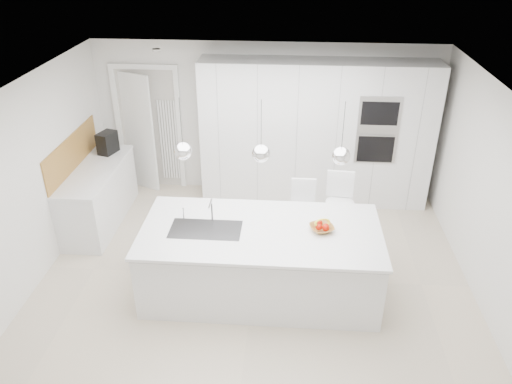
# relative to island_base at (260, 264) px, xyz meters

# --- Properties ---
(floor) EXTENTS (5.50, 5.50, 0.00)m
(floor) POSITION_rel_island_base_xyz_m (-0.10, 0.30, -0.43)
(floor) COLOR beige
(floor) RESTS_ON ground
(wall_back) EXTENTS (5.50, 0.00, 5.50)m
(wall_back) POSITION_rel_island_base_xyz_m (-0.10, 2.80, 0.82)
(wall_back) COLOR silver
(wall_back) RESTS_ON ground
(wall_left) EXTENTS (0.00, 5.00, 5.00)m
(wall_left) POSITION_rel_island_base_xyz_m (-2.85, 0.30, 0.82)
(wall_left) COLOR silver
(wall_left) RESTS_ON ground
(ceiling) EXTENTS (5.50, 5.50, 0.00)m
(ceiling) POSITION_rel_island_base_xyz_m (-0.10, 0.30, 2.07)
(ceiling) COLOR white
(ceiling) RESTS_ON wall_back
(tall_cabinets) EXTENTS (3.60, 0.60, 2.30)m
(tall_cabinets) POSITION_rel_island_base_xyz_m (0.70, 2.50, 0.72)
(tall_cabinets) COLOR silver
(tall_cabinets) RESTS_ON floor
(oven_stack) EXTENTS (0.62, 0.04, 1.05)m
(oven_stack) POSITION_rel_island_base_xyz_m (1.60, 2.19, 0.92)
(oven_stack) COLOR #A5A5A8
(oven_stack) RESTS_ON tall_cabinets
(doorway_frame) EXTENTS (1.11, 0.08, 2.13)m
(doorway_frame) POSITION_rel_island_base_xyz_m (-2.05, 2.77, 0.59)
(doorway_frame) COLOR white
(doorway_frame) RESTS_ON floor
(hallway_door) EXTENTS (0.76, 0.38, 2.00)m
(hallway_door) POSITION_rel_island_base_xyz_m (-2.30, 2.72, 0.57)
(hallway_door) COLOR white
(hallway_door) RESTS_ON floor
(radiator) EXTENTS (0.32, 0.04, 1.40)m
(radiator) POSITION_rel_island_base_xyz_m (-1.73, 2.76, 0.42)
(radiator) COLOR white
(radiator) RESTS_ON floor
(left_base_cabinets) EXTENTS (0.60, 1.80, 0.86)m
(left_base_cabinets) POSITION_rel_island_base_xyz_m (-2.55, 1.50, 0.00)
(left_base_cabinets) COLOR silver
(left_base_cabinets) RESTS_ON floor
(left_worktop) EXTENTS (0.62, 1.82, 0.04)m
(left_worktop) POSITION_rel_island_base_xyz_m (-2.55, 1.50, 0.45)
(left_worktop) COLOR white
(left_worktop) RESTS_ON left_base_cabinets
(oak_backsplash) EXTENTS (0.02, 1.80, 0.50)m
(oak_backsplash) POSITION_rel_island_base_xyz_m (-2.84, 1.50, 0.72)
(oak_backsplash) COLOR #AE7E3D
(oak_backsplash) RESTS_ON wall_left
(island_base) EXTENTS (2.80, 1.20, 0.86)m
(island_base) POSITION_rel_island_base_xyz_m (0.00, 0.00, 0.00)
(island_base) COLOR silver
(island_base) RESTS_ON floor
(island_worktop) EXTENTS (2.84, 1.40, 0.04)m
(island_worktop) POSITION_rel_island_base_xyz_m (0.00, 0.05, 0.45)
(island_worktop) COLOR white
(island_worktop) RESTS_ON island_base
(island_sink) EXTENTS (0.84, 0.44, 0.18)m
(island_sink) POSITION_rel_island_base_xyz_m (-0.65, -0.00, 0.39)
(island_sink) COLOR #3F3F42
(island_sink) RESTS_ON island_worktop
(island_tap) EXTENTS (0.02, 0.02, 0.30)m
(island_tap) POSITION_rel_island_base_xyz_m (-0.60, 0.20, 0.62)
(island_tap) COLOR white
(island_tap) RESTS_ON island_worktop
(pendant_left) EXTENTS (0.20, 0.20, 0.20)m
(pendant_left) POSITION_rel_island_base_xyz_m (-0.85, -0.00, 1.47)
(pendant_left) COLOR white
(pendant_left) RESTS_ON ceiling
(pendant_mid) EXTENTS (0.20, 0.20, 0.20)m
(pendant_mid) POSITION_rel_island_base_xyz_m (-0.00, -0.00, 1.47)
(pendant_mid) COLOR white
(pendant_mid) RESTS_ON ceiling
(pendant_right) EXTENTS (0.20, 0.20, 0.20)m
(pendant_right) POSITION_rel_island_base_xyz_m (0.85, -0.00, 1.47)
(pendant_right) COLOR white
(pendant_right) RESTS_ON ceiling
(fruit_bowl) EXTENTS (0.35, 0.35, 0.07)m
(fruit_bowl) POSITION_rel_island_base_xyz_m (0.71, 0.08, 0.50)
(fruit_bowl) COLOR #AE7E3D
(fruit_bowl) RESTS_ON island_worktop
(espresso_machine) EXTENTS (0.29, 0.36, 0.34)m
(espresso_machine) POSITION_rel_island_base_xyz_m (-2.53, 2.09, 0.64)
(espresso_machine) COLOR black
(espresso_machine) RESTS_ON left_worktop
(bar_stool_left) EXTENTS (0.35, 0.49, 1.06)m
(bar_stool_left) POSITION_rel_island_base_xyz_m (0.51, 0.95, 0.10)
(bar_stool_left) COLOR white
(bar_stool_left) RESTS_ON floor
(bar_stool_right) EXTENTS (0.43, 0.56, 1.16)m
(bar_stool_right) POSITION_rel_island_base_xyz_m (1.00, 1.00, 0.15)
(bar_stool_right) COLOR white
(bar_stool_right) RESTS_ON floor
(apple_a) EXTENTS (0.08, 0.08, 0.08)m
(apple_a) POSITION_rel_island_base_xyz_m (0.68, 0.05, 0.54)
(apple_a) COLOR #AC1203
(apple_a) RESTS_ON fruit_bowl
(apple_b) EXTENTS (0.09, 0.09, 0.09)m
(apple_b) POSITION_rel_island_base_xyz_m (0.75, 0.03, 0.54)
(apple_b) COLOR #AC1203
(apple_b) RESTS_ON fruit_bowl
(apple_c) EXTENTS (0.07, 0.07, 0.07)m
(apple_c) POSITION_rel_island_base_xyz_m (0.69, 0.14, 0.53)
(apple_c) COLOR #AC1203
(apple_c) RESTS_ON fruit_bowl
(apple_extra_3) EXTENTS (0.07, 0.07, 0.07)m
(apple_extra_3) POSITION_rel_island_base_xyz_m (0.76, 0.07, 0.54)
(apple_extra_3) COLOR #AC1203
(apple_extra_3) RESTS_ON fruit_bowl
(banana_bunch) EXTENTS (0.22, 0.16, 0.20)m
(banana_bunch) POSITION_rel_island_base_xyz_m (0.71, 0.08, 0.58)
(banana_bunch) COLOR yellow
(banana_bunch) RESTS_ON fruit_bowl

